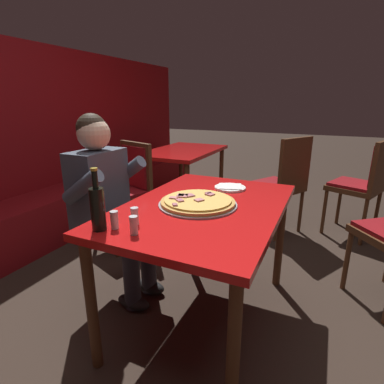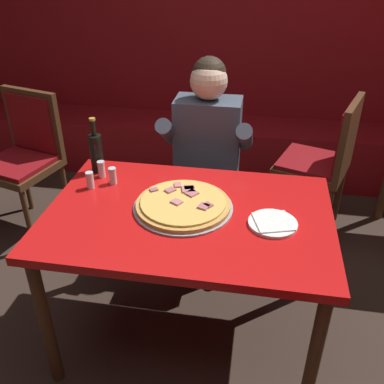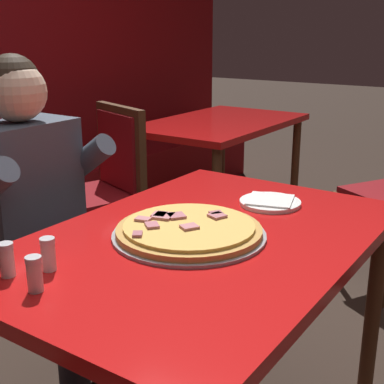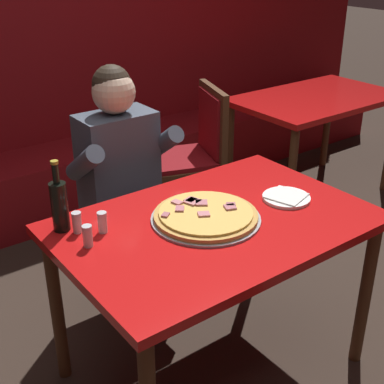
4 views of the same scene
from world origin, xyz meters
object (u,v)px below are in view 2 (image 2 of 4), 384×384
(plate_white_paper, at_px, (273,223))
(beer_bottle, at_px, (96,152))
(main_dining_table, at_px, (188,228))
(shaker_black_pepper, at_px, (90,181))
(shaker_parmesan, at_px, (113,177))
(shaker_oregano, at_px, (102,170))
(dining_chair_by_booth, at_px, (25,152))
(pizza, at_px, (183,205))
(dining_chair_near_right, at_px, (325,157))
(diner_seated_blue_shirt, at_px, (205,159))

(plate_white_paper, distance_m, beer_bottle, 0.97)
(main_dining_table, height_order, shaker_black_pepper, shaker_black_pepper)
(main_dining_table, xyz_separation_m, shaker_parmesan, (-0.41, 0.19, 0.13))
(shaker_oregano, relative_size, dining_chair_by_booth, 0.09)
(pizza, relative_size, dining_chair_by_booth, 0.46)
(plate_white_paper, bearing_deg, dining_chair_near_right, 72.69)
(pizza, relative_size, plate_white_paper, 2.14)
(main_dining_table, bearing_deg, pizza, 133.35)
(shaker_parmesan, distance_m, dining_chair_near_right, 1.47)
(shaker_parmesan, bearing_deg, main_dining_table, -24.99)
(shaker_oregano, xyz_separation_m, shaker_black_pepper, (-0.01, -0.12, 0.00))
(diner_seated_blue_shirt, bearing_deg, main_dining_table, -88.41)
(main_dining_table, relative_size, dining_chair_by_booth, 1.31)
(shaker_oregano, xyz_separation_m, shaker_parmesan, (0.08, -0.06, 0.00))
(pizza, relative_size, diner_seated_blue_shirt, 0.35)
(plate_white_paper, height_order, beer_bottle, beer_bottle)
(main_dining_table, xyz_separation_m, beer_bottle, (-0.53, 0.31, 0.20))
(pizza, bearing_deg, beer_bottle, 151.26)
(shaker_parmesan, xyz_separation_m, dining_chair_by_booth, (-0.86, 0.65, -0.24))
(dining_chair_by_booth, distance_m, dining_chair_near_right, 2.01)
(beer_bottle, height_order, diner_seated_blue_shirt, diner_seated_blue_shirt)
(beer_bottle, bearing_deg, shaker_oregano, -54.38)
(main_dining_table, bearing_deg, dining_chair_near_right, 56.61)
(main_dining_table, height_order, dining_chair_near_right, dining_chair_near_right)
(shaker_oregano, height_order, diner_seated_blue_shirt, diner_seated_blue_shirt)
(dining_chair_near_right, bearing_deg, pizza, -125.18)
(main_dining_table, relative_size, shaker_black_pepper, 14.76)
(beer_bottle, height_order, shaker_parmesan, beer_bottle)
(beer_bottle, bearing_deg, dining_chair_near_right, 32.25)
(plate_white_paper, bearing_deg, diner_seated_blue_shirt, 118.68)
(plate_white_paper, xyz_separation_m, shaker_oregano, (-0.86, 0.28, 0.03))
(pizza, xyz_separation_m, beer_bottle, (-0.50, 0.28, 0.09))
(main_dining_table, distance_m, shaker_parmesan, 0.47)
(beer_bottle, distance_m, diner_seated_blue_shirt, 0.66)
(plate_white_paper, xyz_separation_m, diner_seated_blue_shirt, (-0.39, 0.71, -0.08))
(beer_bottle, distance_m, shaker_oregano, 0.10)
(dining_chair_near_right, bearing_deg, diner_seated_blue_shirt, -150.44)
(shaker_oregano, distance_m, shaker_parmesan, 0.10)
(diner_seated_blue_shirt, relative_size, dining_chair_by_booth, 1.31)
(plate_white_paper, distance_m, dining_chair_by_booth, 1.88)
(plate_white_paper, relative_size, shaker_oregano, 2.44)
(dining_chair_near_right, bearing_deg, main_dining_table, -123.39)
(main_dining_table, relative_size, shaker_oregano, 14.76)
(beer_bottle, height_order, shaker_black_pepper, beer_bottle)
(pizza, bearing_deg, dining_chair_by_booth, 146.87)
(diner_seated_blue_shirt, height_order, dining_chair_near_right, diner_seated_blue_shirt)
(plate_white_paper, height_order, shaker_oregano, shaker_oregano)
(plate_white_paper, xyz_separation_m, shaker_black_pepper, (-0.88, 0.17, 0.03))
(pizza, height_order, beer_bottle, beer_bottle)
(pizza, relative_size, shaker_black_pepper, 5.23)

